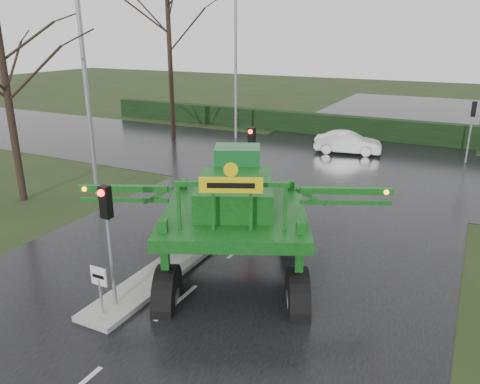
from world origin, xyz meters
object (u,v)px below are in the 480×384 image
at_px(traffic_signal_near, 107,221).
at_px(traffic_signal_mid, 252,150).
at_px(keep_left_sign, 100,283).
at_px(traffic_signal_far, 472,118).
at_px(street_light_left_near, 89,61).
at_px(street_light_left_far, 240,51).
at_px(crop_sprayer, 165,218).
at_px(white_sedan, 347,154).

distance_m(traffic_signal_near, traffic_signal_mid, 8.50).
distance_m(keep_left_sign, traffic_signal_far, 22.93).
bearing_deg(traffic_signal_mid, street_light_left_near, -167.79).
height_order(traffic_signal_far, street_light_left_far, street_light_left_far).
xyz_separation_m(traffic_signal_far, crop_sprayer, (-6.92, -19.79, -0.19)).
xyz_separation_m(traffic_signal_mid, crop_sprayer, (0.88, -7.28, -0.19)).
bearing_deg(traffic_signal_far, traffic_signal_near, 69.64).
bearing_deg(traffic_signal_near, crop_sprayer, 54.15).
distance_m(keep_left_sign, traffic_signal_near, 1.61).
distance_m(keep_left_sign, white_sedan, 20.60).
bearing_deg(street_light_left_near, crop_sprayer, -36.64).
distance_m(traffic_signal_far, street_light_left_far, 15.08).
height_order(keep_left_sign, crop_sprayer, crop_sprayer).
xyz_separation_m(traffic_signal_near, crop_sprayer, (0.88, 1.22, -0.19)).
height_order(traffic_signal_near, street_light_left_far, street_light_left_far).
bearing_deg(street_light_left_far, street_light_left_near, -90.00).
bearing_deg(street_light_left_far, keep_left_sign, -72.22).
distance_m(traffic_signal_near, white_sedan, 20.24).
relative_size(traffic_signal_mid, street_light_left_far, 0.35).
xyz_separation_m(street_light_left_near, crop_sprayer, (7.78, -5.78, -3.59)).
bearing_deg(traffic_signal_mid, keep_left_sign, -90.00).
distance_m(keep_left_sign, street_light_left_near, 11.32).
bearing_deg(keep_left_sign, street_light_left_far, 107.78).
bearing_deg(traffic_signal_far, keep_left_sign, 70.07).
relative_size(street_light_left_near, white_sedan, 2.47).
xyz_separation_m(traffic_signal_mid, white_sedan, (1.11, 11.55, -2.59)).
relative_size(traffic_signal_near, traffic_signal_mid, 1.00).
distance_m(street_light_left_near, white_sedan, 16.43).
bearing_deg(white_sedan, traffic_signal_near, 166.91).
bearing_deg(traffic_signal_near, white_sedan, 86.82).
distance_m(keep_left_sign, street_light_left_far, 23.11).
bearing_deg(keep_left_sign, traffic_signal_near, 90.00).
distance_m(street_light_left_near, crop_sprayer, 10.34).
height_order(street_light_left_near, white_sedan, street_light_left_near).
xyz_separation_m(keep_left_sign, traffic_signal_near, (0.00, 0.49, 1.53)).
height_order(keep_left_sign, white_sedan, keep_left_sign).
relative_size(traffic_signal_far, white_sedan, 0.87).
distance_m(traffic_signal_near, street_light_left_near, 10.40).
xyz_separation_m(crop_sprayer, white_sedan, (0.23, 18.82, -2.40)).
bearing_deg(white_sedan, keep_left_sign, 166.99).
relative_size(traffic_signal_near, crop_sprayer, 0.42).
xyz_separation_m(street_light_left_far, crop_sprayer, (7.78, -19.78, -3.59)).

